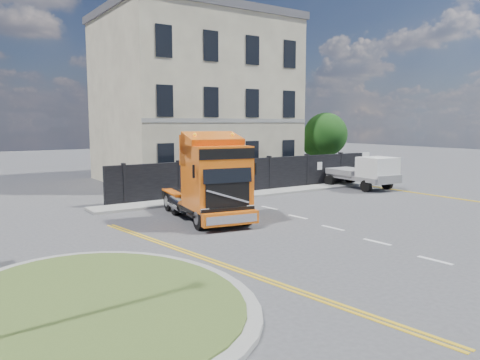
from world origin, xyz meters
TOP-DOWN VIEW (x-y plane):
  - ground at (0.00, 0.00)m, footprint 120.00×120.00m
  - traffic_island at (-7.00, -3.00)m, footprint 6.80×6.80m
  - hoarding_fence at (6.55, 9.00)m, footprint 18.80×0.25m
  - georgian_building at (6.00, 16.50)m, footprint 12.30×10.30m
  - tree at (14.38, 12.10)m, footprint 3.20×3.20m
  - pavement_far at (6.00, 8.10)m, footprint 20.00×1.60m
  - truck at (-0.33, 3.31)m, footprint 3.17×6.26m
  - flatbed_pickup at (12.40, 5.96)m, footprint 2.29×4.97m

SIDE VIEW (x-z plane):
  - ground at x=0.00m, z-range 0.00..0.00m
  - pavement_far at x=6.00m, z-range 0.00..0.12m
  - traffic_island at x=-7.00m, z-range 0.00..0.16m
  - hoarding_fence at x=6.55m, z-range 0.00..2.00m
  - flatbed_pickup at x=12.40m, z-range 0.08..2.09m
  - truck at x=-0.33m, z-range -0.19..3.39m
  - tree at x=14.38m, z-range 0.65..5.45m
  - georgian_building at x=6.00m, z-range -0.63..12.17m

